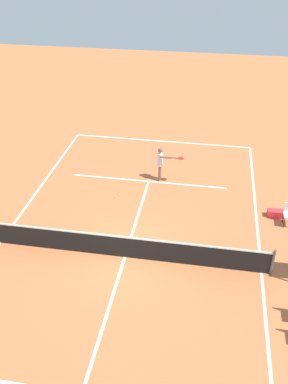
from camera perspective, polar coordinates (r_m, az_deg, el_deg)
ground_plane at (r=15.82m, az=-2.60°, el=-8.78°), size 60.00×60.00×0.00m
court_lines at (r=15.82m, az=-2.60°, el=-8.77°), size 10.00×20.15×0.01m
tennis_net at (r=15.50m, az=-2.64°, el=-7.40°), size 10.60×0.10×1.07m
player_serving at (r=19.85m, az=2.35°, el=4.16°), size 1.27×0.54×1.69m
tennis_ball at (r=19.06m, az=-3.89°, el=-0.63°), size 0.07×0.07×0.07m
equipment_bag at (r=18.59m, az=17.51°, el=-2.79°), size 0.76×0.32×0.30m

